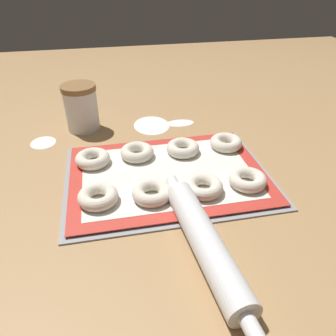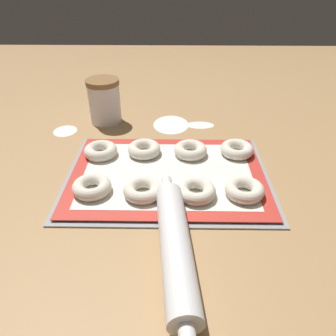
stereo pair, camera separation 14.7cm
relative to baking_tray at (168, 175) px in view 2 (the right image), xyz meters
The scene contains 16 objects.
ground_plane 0.02m from the baking_tray, 93.51° to the right, with size 2.80×2.80×0.00m, color #A87F51.
baking_tray is the anchor object (origin of this frame).
baking_mat 0.01m from the baking_tray, ahead, with size 0.49×0.35×0.00m.
bagel_front_far_left 0.19m from the baking_tray, 155.15° to the right, with size 0.09×0.09×0.03m.
bagel_front_mid_left 0.11m from the baking_tray, 121.69° to the right, with size 0.09×0.09×0.03m.
bagel_front_mid_right 0.11m from the baking_tray, 54.70° to the right, with size 0.09×0.09×0.03m.
bagel_front_far_right 0.20m from the baking_tray, 26.27° to the right, with size 0.09×0.09×0.03m.
bagel_back_far_left 0.20m from the baking_tray, 155.94° to the left, with size 0.09×0.09×0.03m.
bagel_back_mid_left 0.12m from the baking_tray, 125.92° to the left, with size 0.09×0.09×0.03m.
bagel_back_mid_right 0.11m from the baking_tray, 56.24° to the left, with size 0.09×0.09×0.03m.
bagel_back_far_right 0.21m from the baking_tray, 26.88° to the left, with size 0.09×0.09×0.03m.
flour_canister 0.39m from the baking_tray, 123.51° to the left, with size 0.11×0.11×0.14m.
rolling_pin 0.26m from the baking_tray, 86.06° to the right, with size 0.09×0.41×0.06m.
flour_patch_near 0.31m from the baking_tray, 71.19° to the left, with size 0.09×0.05×0.00m.
flour_patch_far 0.30m from the baking_tray, 88.98° to the left, with size 0.12×0.14×0.00m.
flour_patch_side 0.41m from the baking_tray, 143.38° to the left, with size 0.07×0.08×0.00m.
Camera 2 is at (0.01, -0.66, 0.48)m, focal length 35.00 mm.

